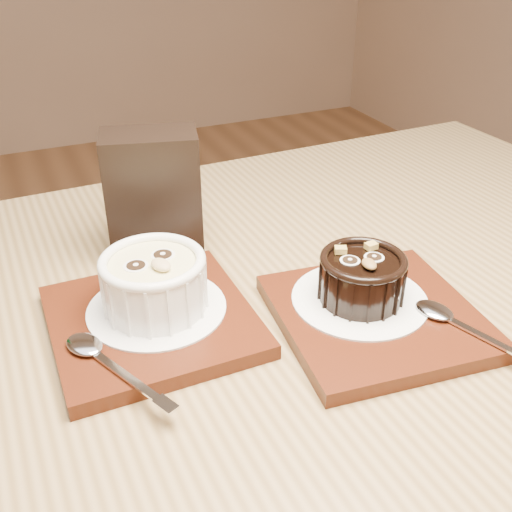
{
  "coord_description": "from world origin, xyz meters",
  "views": [
    {
      "loc": [
        -0.02,
        -0.61,
        1.09
      ],
      "look_at": [
        0.17,
        -0.18,
        0.81
      ],
      "focal_mm": 42.0,
      "sensor_mm": 36.0,
      "label": 1
    }
  ],
  "objects_px": {
    "tray_right": "(376,316)",
    "condiment_stand": "(154,195)",
    "tray_left": "(152,321)",
    "ramekin_dark": "(362,276)",
    "ramekin_white": "(154,280)",
    "table": "(251,403)"
  },
  "relations": [
    {
      "from": "tray_right",
      "to": "condiment_stand",
      "type": "xyz_separation_m",
      "value": [
        -0.15,
        0.22,
        0.06
      ]
    },
    {
      "from": "tray_left",
      "to": "tray_right",
      "type": "distance_m",
      "value": 0.21
    },
    {
      "from": "ramekin_dark",
      "to": "ramekin_white",
      "type": "bearing_deg",
      "value": 170.28
    },
    {
      "from": "table",
      "to": "ramekin_white",
      "type": "distance_m",
      "value": 0.16
    },
    {
      "from": "table",
      "to": "ramekin_dark",
      "type": "height_order",
      "value": "ramekin_dark"
    },
    {
      "from": "tray_right",
      "to": "tray_left",
      "type": "bearing_deg",
      "value": 158.11
    },
    {
      "from": "ramekin_white",
      "to": "table",
      "type": "bearing_deg",
      "value": -51.42
    },
    {
      "from": "table",
      "to": "ramekin_dark",
      "type": "xyz_separation_m",
      "value": [
        0.11,
        -0.02,
        0.13
      ]
    },
    {
      "from": "ramekin_dark",
      "to": "condiment_stand",
      "type": "height_order",
      "value": "condiment_stand"
    },
    {
      "from": "ramekin_white",
      "to": "tray_right",
      "type": "height_order",
      "value": "ramekin_white"
    },
    {
      "from": "ramekin_white",
      "to": "tray_right",
      "type": "relative_size",
      "value": 0.54
    },
    {
      "from": "tray_left",
      "to": "ramekin_white",
      "type": "bearing_deg",
      "value": 41.5
    },
    {
      "from": "tray_right",
      "to": "condiment_stand",
      "type": "distance_m",
      "value": 0.27
    },
    {
      "from": "tray_left",
      "to": "tray_right",
      "type": "relative_size",
      "value": 1.0
    },
    {
      "from": "tray_right",
      "to": "ramekin_white",
      "type": "bearing_deg",
      "value": 155.67
    },
    {
      "from": "ramekin_white",
      "to": "condiment_stand",
      "type": "relative_size",
      "value": 0.69
    },
    {
      "from": "table",
      "to": "tray_right",
      "type": "height_order",
      "value": "tray_right"
    },
    {
      "from": "tray_left",
      "to": "ramekin_dark",
      "type": "relative_size",
      "value": 2.21
    },
    {
      "from": "ramekin_dark",
      "to": "tray_left",
      "type": "bearing_deg",
      "value": 172.76
    },
    {
      "from": "tray_left",
      "to": "condiment_stand",
      "type": "bearing_deg",
      "value": 71.66
    },
    {
      "from": "tray_left",
      "to": "tray_right",
      "type": "bearing_deg",
      "value": -21.89
    },
    {
      "from": "ramekin_dark",
      "to": "table",
      "type": "bearing_deg",
      "value": -178.25
    }
  ]
}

